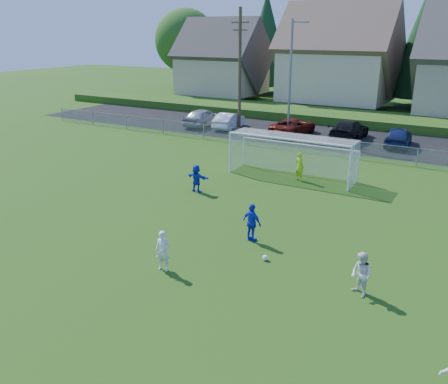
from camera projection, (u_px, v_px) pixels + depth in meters
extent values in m
plane|color=#193D0C|center=(97.00, 305.00, 14.98)|extent=(160.00, 160.00, 0.00)
plane|color=black|center=(348.00, 139.00, 37.46)|extent=(60.00, 60.00, 0.00)
cube|color=#1E420F|center=(372.00, 120.00, 43.46)|extent=(70.00, 6.00, 0.80)
sphere|color=white|center=(265.00, 258.00, 17.82)|extent=(0.22, 0.22, 0.22)
imported|color=white|center=(163.00, 251.00, 16.92)|extent=(0.62, 0.48, 1.50)
imported|color=white|center=(361.00, 275.00, 15.29)|extent=(0.93, 0.89, 1.51)
imported|color=#142DC4|center=(252.00, 223.00, 19.26)|extent=(1.01, 0.62, 1.60)
imported|color=#142DC4|center=(196.00, 178.00, 25.22)|extent=(1.40, 0.54, 1.48)
imported|color=#B2E51B|center=(300.00, 166.00, 27.07)|extent=(0.72, 0.61, 1.66)
imported|color=#999BA0|center=(203.00, 117.00, 42.48)|extent=(1.91, 4.65, 1.58)
imported|color=white|center=(229.00, 121.00, 41.44)|extent=(1.93, 4.33, 1.38)
imported|color=#61120B|center=(293.00, 126.00, 39.02)|extent=(2.77, 5.11, 1.36)
imported|color=black|center=(349.00, 130.00, 37.33)|extent=(2.16, 5.20, 1.50)
imported|color=#16224E|center=(399.00, 137.00, 35.10)|extent=(2.10, 4.44, 1.47)
cylinder|color=white|center=(230.00, 152.00, 28.58)|extent=(0.12, 0.12, 2.44)
cylinder|color=white|center=(350.00, 169.00, 25.11)|extent=(0.12, 0.12, 2.44)
cylinder|color=white|center=(287.00, 139.00, 26.45)|extent=(7.30, 0.12, 0.12)
cylinder|color=white|center=(244.00, 151.00, 30.15)|extent=(0.08, 0.08, 1.80)
cylinder|color=white|center=(358.00, 167.00, 26.69)|extent=(0.08, 0.08, 1.80)
cylinder|color=white|center=(298.00, 144.00, 28.13)|extent=(7.30, 0.08, 0.08)
cube|color=silver|center=(298.00, 159.00, 28.42)|extent=(7.30, 0.02, 1.80)
cube|color=silver|center=(237.00, 149.00, 29.31)|extent=(0.02, 1.80, 2.44)
cube|color=silver|center=(354.00, 165.00, 25.85)|extent=(0.02, 1.80, 2.44)
cube|color=silver|center=(293.00, 136.00, 27.18)|extent=(7.30, 1.80, 0.02)
cube|color=gray|center=(326.00, 138.00, 32.58)|extent=(52.00, 0.03, 0.03)
cube|color=gray|center=(326.00, 146.00, 32.77)|extent=(52.00, 0.02, 1.14)
cylinder|color=gray|center=(62.00, 114.00, 45.12)|extent=(0.06, 0.06, 1.20)
cylinder|color=gray|center=(326.00, 146.00, 32.77)|extent=(0.06, 0.06, 1.20)
cylinder|color=slate|center=(290.00, 80.00, 36.91)|extent=(0.18, 0.18, 9.00)
cylinder|color=slate|center=(299.00, 22.00, 35.28)|extent=(1.20, 0.12, 0.12)
cube|color=slate|center=(306.00, 22.00, 35.01)|extent=(0.36, 0.18, 0.12)
cylinder|color=#473321|center=(240.00, 70.00, 39.94)|extent=(0.26, 0.26, 10.00)
cube|color=#473321|center=(240.00, 22.00, 38.71)|extent=(1.60, 0.10, 0.10)
cube|color=#473321|center=(240.00, 30.00, 38.90)|extent=(1.30, 0.10, 0.10)
cube|color=tan|center=(222.00, 74.00, 57.83)|extent=(9.00, 8.00, 4.50)
pyramid|color=#423D38|center=(222.00, 16.00, 55.67)|extent=(9.90, 8.80, 4.41)
cube|color=#C6B58E|center=(337.00, 75.00, 51.83)|extent=(11.00, 9.00, 5.50)
cylinder|color=#382616|center=(187.00, 78.00, 65.25)|extent=(0.36, 0.36, 3.96)
sphere|color=#2B5B19|center=(186.00, 41.00, 63.68)|extent=(8.36, 8.36, 8.36)
cylinder|color=#382616|center=(265.00, 89.00, 64.22)|extent=(0.30, 0.30, 1.20)
cone|color=#143819|center=(266.00, 39.00, 62.12)|extent=(6.76, 6.76, 11.70)
cylinder|color=#382616|center=(339.00, 93.00, 60.28)|extent=(0.30, 0.30, 1.20)
cone|color=#143819|center=(343.00, 44.00, 58.33)|extent=(6.24, 6.24, 10.80)
cylinder|color=#382616|center=(418.00, 102.00, 53.08)|extent=(0.30, 0.30, 1.20)
cone|color=#143819|center=(427.00, 37.00, 50.84)|extent=(7.28, 7.28, 12.60)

